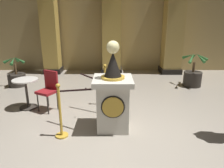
% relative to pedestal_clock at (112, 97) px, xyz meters
% --- Properties ---
extents(ground_plane, '(12.67, 12.67, 0.00)m').
position_rel_pedestal_clock_xyz_m(ground_plane, '(-0.03, -0.26, -0.68)').
color(ground_plane, '#9E9384').
extents(back_wall, '(12.67, 0.16, 4.03)m').
position_rel_pedestal_clock_xyz_m(back_wall, '(-0.03, 5.12, 1.34)').
color(back_wall, tan).
rests_on(back_wall, ground_plane).
extents(pedestal_clock, '(0.76, 0.76, 1.77)m').
position_rel_pedestal_clock_xyz_m(pedestal_clock, '(0.00, 0.00, 0.00)').
color(pedestal_clock, beige).
rests_on(pedestal_clock, ground_plane).
extents(stanchion_near, '(0.24, 0.24, 1.07)m').
position_rel_pedestal_clock_xyz_m(stanchion_near, '(-0.19, 1.22, -0.30)').
color(stanchion_near, gold).
rests_on(stanchion_near, ground_plane).
extents(stanchion_far, '(0.24, 0.24, 1.05)m').
position_rel_pedestal_clock_xyz_m(stanchion_far, '(-0.97, -0.32, -0.31)').
color(stanchion_far, gold).
rests_on(stanchion_far, ground_plane).
extents(velvet_rope, '(1.18, 1.20, 0.22)m').
position_rel_pedestal_clock_xyz_m(velvet_rope, '(-0.58, 0.45, 0.11)').
color(velvet_rope, black).
extents(column_left, '(0.72, 0.72, 3.87)m').
position_rel_pedestal_clock_xyz_m(column_left, '(-2.45, 4.62, 1.25)').
color(column_left, black).
rests_on(column_left, ground_plane).
extents(column_right, '(0.84, 0.84, 3.87)m').
position_rel_pedestal_clock_xyz_m(column_right, '(2.39, 4.62, 1.25)').
color(column_right, black).
rests_on(column_right, ground_plane).
extents(column_centre_rear, '(0.86, 0.86, 3.87)m').
position_rel_pedestal_clock_xyz_m(column_centre_rear, '(-0.03, 4.62, 1.25)').
color(column_centre_rear, black).
rests_on(column_centre_rear, ground_plane).
extents(potted_palm_left, '(0.68, 0.68, 1.00)m').
position_rel_pedestal_clock_xyz_m(potted_palm_left, '(-3.16, 2.80, -0.40)').
color(potted_palm_left, '#2D2823').
rests_on(potted_palm_left, ground_plane).
extents(potted_palm_right, '(0.77, 0.85, 1.16)m').
position_rel_pedestal_clock_xyz_m(potted_palm_right, '(2.64, 2.80, -0.34)').
color(potted_palm_right, '#2D2823').
rests_on(potted_palm_right, ground_plane).
extents(cafe_table, '(0.61, 0.61, 0.74)m').
position_rel_pedestal_clock_xyz_m(cafe_table, '(-2.12, 1.01, -0.20)').
color(cafe_table, '#332D28').
rests_on(cafe_table, ground_plane).
extents(cafe_chair_red, '(0.54, 0.54, 0.96)m').
position_rel_pedestal_clock_xyz_m(cafe_chair_red, '(-1.53, 0.92, -0.10)').
color(cafe_chair_red, black).
rests_on(cafe_chair_red, ground_plane).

